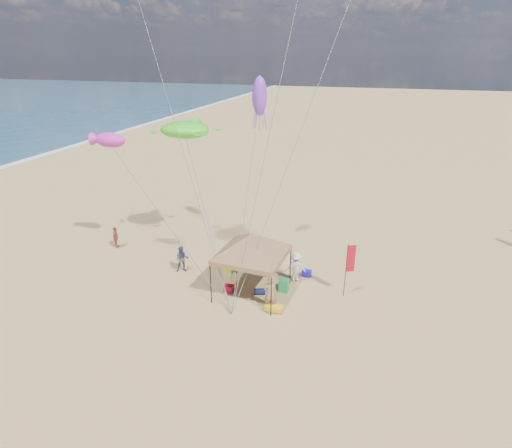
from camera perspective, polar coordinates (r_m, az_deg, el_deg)
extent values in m
plane|color=tan|center=(21.04, -2.49, -13.17)|extent=(280.00, 280.00, 0.00)
cylinder|color=black|center=(24.60, -2.70, -4.50)|extent=(0.07, 0.07, 2.19)
cylinder|color=black|center=(23.61, 4.68, -5.79)|extent=(0.07, 0.07, 2.19)
cylinder|color=black|center=(22.01, -6.14, -8.12)|extent=(0.07, 0.07, 2.19)
cylinder|color=black|center=(20.90, 2.06, -9.81)|extent=(0.07, 0.07, 2.19)
cube|color=brown|center=(22.13, -0.54, -4.18)|extent=(3.60, 3.60, 0.26)
pyramid|color=brown|center=(21.60, -0.55, -1.27)|extent=(6.64, 6.64, 1.10)
cylinder|color=black|center=(22.73, 12.05, -6.20)|extent=(0.04, 0.04, 3.06)
cube|color=#AB0D18|center=(22.48, 12.74, -4.57)|extent=(0.42, 0.21, 1.53)
cube|color=#A80D23|center=(23.34, -3.67, -8.69)|extent=(0.54, 0.38, 0.38)
cube|color=#19139B|center=(24.92, 6.86, -6.64)|extent=(0.54, 0.38, 0.38)
cylinder|color=#0D123D|center=(23.02, 0.49, -9.15)|extent=(0.69, 0.54, 0.36)
cylinder|color=red|center=(26.17, -1.26, -4.98)|extent=(0.54, 0.69, 0.36)
cube|color=green|center=(23.32, 3.82, -8.26)|extent=(0.50, 0.50, 0.70)
cube|color=#E4FA1B|center=(25.29, -3.67, -5.64)|extent=(0.50, 0.50, 0.70)
cube|color=slate|center=(22.22, 2.30, -10.57)|extent=(0.34, 0.30, 0.28)
cube|color=yellow|center=(21.71, 2.44, -11.27)|extent=(0.90, 0.50, 0.24)
imported|color=#A5815E|center=(21.50, 1.94, -9.33)|extent=(0.80, 0.70, 1.85)
imported|color=#3C4053|center=(25.33, -9.95, -4.71)|extent=(0.98, 0.90, 1.63)
imported|color=beige|center=(24.04, 5.39, -5.83)|extent=(1.24, 0.84, 1.78)
imported|color=#A5483F|center=(29.49, -18.46, -1.72)|extent=(0.64, 0.93, 1.47)
ellipsoid|color=#3DDB22|center=(25.80, -9.63, 12.47)|extent=(3.27, 2.76, 0.99)
ellipsoid|color=#D62AB7|center=(25.81, -19.11, 10.69)|extent=(2.06, 1.33, 0.85)
ellipsoid|color=purple|center=(25.86, 0.49, 16.92)|extent=(0.99, 0.99, 2.28)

